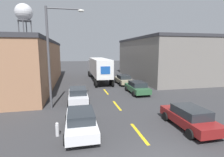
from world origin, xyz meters
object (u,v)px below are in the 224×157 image
object	(u,v)px
parked_car_right_mid	(137,87)
water_tower	(24,14)
parked_car_left_far	(78,95)
parked_car_left_near	(81,121)
parked_car_right_far	(124,79)
fire_hydrant	(57,129)
semi_truck	(98,67)
parked_car_right_near	(189,117)
street_lamp	(53,51)

from	to	relation	value
parked_car_right_mid	water_tower	size ratio (longest dim) A/B	0.25
parked_car_left_far	parked_car_left_near	bearing A→B (deg)	-90.00
parked_car_right_far	parked_car_right_mid	size ratio (longest dim) A/B	1.00
fire_hydrant	parked_car_left_near	bearing A→B (deg)	6.84
semi_truck	parked_car_right_near	distance (m)	20.05
semi_truck	fire_hydrant	bearing A→B (deg)	-105.37
parked_car_left_near	water_tower	world-z (taller)	water_tower
semi_truck	parked_car_right_mid	world-z (taller)	semi_truck
parked_car_right_far	parked_car_right_near	xyz separation A→B (m)	(0.00, -15.47, 0.00)
parked_car_right_mid	parked_car_right_far	bearing A→B (deg)	90.00
street_lamp	parked_car_right_far	bearing A→B (deg)	46.26
semi_truck	parked_car_left_near	distance (m)	19.29
street_lamp	fire_hydrant	xyz separation A→B (m)	(0.58, -5.38, -4.61)
parked_car_right_mid	street_lamp	world-z (taller)	street_lamp
semi_truck	parked_car_left_far	distance (m)	12.83
parked_car_left_near	fire_hydrant	bearing A→B (deg)	-173.16
semi_truck	parked_car_right_far	xyz separation A→B (m)	(3.19, -4.27, -1.54)
parked_car_right_far	street_lamp	size ratio (longest dim) A/B	0.52
semi_truck	parked_car_right_far	world-z (taller)	semi_truck
parked_car_left_near	fire_hydrant	xyz separation A→B (m)	(-1.41, -0.17, -0.32)
parked_car_left_near	street_lamp	bearing A→B (deg)	110.85
semi_truck	parked_car_right_mid	size ratio (longest dim) A/B	2.95
parked_car_right_far	parked_car_right_near	size ratio (longest dim) A/B	1.00
parked_car_left_far	parked_car_right_near	xyz separation A→B (m)	(6.98, -7.58, 0.00)
parked_car_right_near	parked_car_right_mid	bearing A→B (deg)	90.00
parked_car_left_far	parked_car_left_near	size ratio (longest dim) A/B	1.00
water_tower	street_lamp	world-z (taller)	water_tower
water_tower	street_lamp	distance (m)	41.49
parked_car_right_near	water_tower	size ratio (longest dim) A/B	0.25
parked_car_right_near	water_tower	xyz separation A→B (m)	(-20.19, 44.78, 14.29)
parked_car_right_mid	water_tower	world-z (taller)	water_tower
semi_truck	street_lamp	size ratio (longest dim) A/B	1.53
water_tower	fire_hydrant	bearing A→B (deg)	-74.99
parked_car_right_near	parked_car_right_far	bearing A→B (deg)	90.00
semi_truck	parked_car_left_near	xyz separation A→B (m)	(-3.79, -18.85, -1.54)
parked_car_left_near	street_lamp	distance (m)	7.04
water_tower	parked_car_right_far	bearing A→B (deg)	-55.43
parked_car_left_near	water_tower	size ratio (longest dim) A/B	0.25
parked_car_left_far	parked_car_right_mid	xyz separation A→B (m)	(6.98, 2.07, 0.00)
parked_car_left_near	parked_car_left_far	bearing A→B (deg)	90.00
parked_car_right_mid	street_lamp	bearing A→B (deg)	-158.43
parked_car_left_far	fire_hydrant	size ratio (longest dim) A/B	5.26
parked_car_left_near	fire_hydrant	distance (m)	1.45
water_tower	fire_hydrant	size ratio (longest dim) A/B	21.01
parked_car_right_mid	fire_hydrant	xyz separation A→B (m)	(-8.38, -8.93, -0.32)
parked_car_right_far	parked_car_right_near	distance (m)	15.47
fire_hydrant	street_lamp	bearing A→B (deg)	96.16
semi_truck	water_tower	world-z (taller)	water_tower
water_tower	street_lamp	size ratio (longest dim) A/B	2.06
parked_car_right_mid	water_tower	distance (m)	42.97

